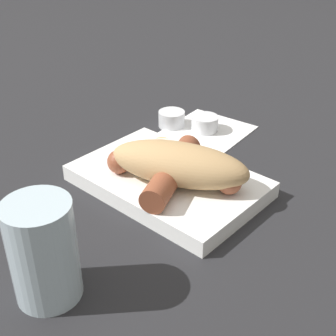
% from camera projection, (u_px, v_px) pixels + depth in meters
% --- Properties ---
extents(ground_plane, '(3.00, 3.00, 0.00)m').
position_uv_depth(ground_plane, '(168.00, 188.00, 0.68)').
color(ground_plane, '#232326').
extents(food_tray, '(0.26, 0.17, 0.02)m').
position_uv_depth(food_tray, '(168.00, 181.00, 0.67)').
color(food_tray, white).
rests_on(food_tray, ground_plane).
extents(bread_roll, '(0.21, 0.14, 0.06)m').
position_uv_depth(bread_roll, '(179.00, 164.00, 0.63)').
color(bread_roll, tan).
rests_on(bread_roll, food_tray).
extents(sausage, '(0.18, 0.16, 0.03)m').
position_uv_depth(sausage, '(172.00, 171.00, 0.64)').
color(sausage, brown).
rests_on(sausage, food_tray).
extents(pickled_veggies, '(0.06, 0.06, 0.01)m').
position_uv_depth(pickled_veggies, '(164.00, 148.00, 0.73)').
color(pickled_veggies, '#F99E4C').
rests_on(pickled_veggies, food_tray).
extents(napkin, '(0.14, 0.14, 0.00)m').
position_uv_depth(napkin, '(208.00, 130.00, 0.84)').
color(napkin, white).
rests_on(napkin, ground_plane).
extents(condiment_cup_near, '(0.05, 0.05, 0.03)m').
position_uv_depth(condiment_cup_near, '(205.00, 125.00, 0.83)').
color(condiment_cup_near, silver).
rests_on(condiment_cup_near, ground_plane).
extents(condiment_cup_far, '(0.05, 0.05, 0.03)m').
position_uv_depth(condiment_cup_far, '(172.00, 120.00, 0.85)').
color(condiment_cup_far, silver).
rests_on(condiment_cup_far, ground_plane).
extents(drink_glass, '(0.07, 0.07, 0.12)m').
position_uv_depth(drink_glass, '(43.00, 251.00, 0.47)').
color(drink_glass, silver).
rests_on(drink_glass, ground_plane).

